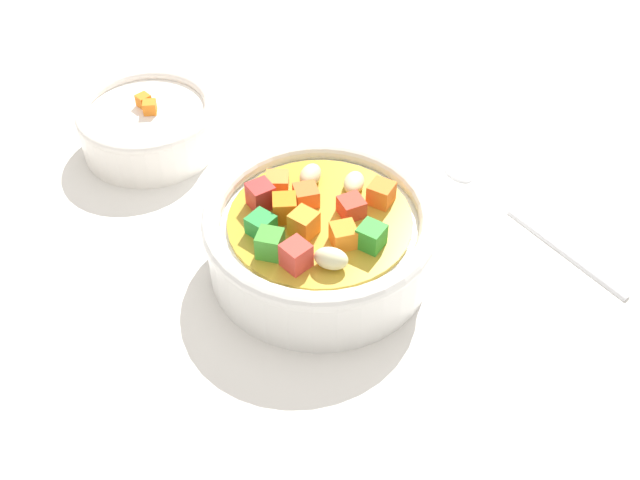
% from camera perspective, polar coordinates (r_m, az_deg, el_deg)
% --- Properties ---
extents(ground_plane, '(1.40, 1.40, 0.02)m').
position_cam_1_polar(ground_plane, '(0.61, -0.00, -2.55)').
color(ground_plane, silver).
extents(soup_bowl_main, '(0.18, 0.18, 0.07)m').
position_cam_1_polar(soup_bowl_main, '(0.58, -0.02, 0.28)').
color(soup_bowl_main, white).
rests_on(soup_bowl_main, ground_plane).
extents(spoon, '(0.07, 0.20, 0.01)m').
position_cam_1_polar(spoon, '(0.66, 14.44, 2.33)').
color(spoon, silver).
rests_on(spoon, ground_plane).
extents(side_bowl_small, '(0.13, 0.13, 0.05)m').
position_cam_1_polar(side_bowl_small, '(0.72, -12.99, 8.57)').
color(side_bowl_small, white).
rests_on(side_bowl_small, ground_plane).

